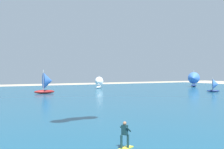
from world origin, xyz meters
TOP-DOWN VIEW (x-y plane):
  - ocean at (0.00, 49.20)m, footprint 160.00×90.00m
  - kitesurfer at (-0.46, 14.80)m, footprint 2.00×1.38m
  - sailboat_mid_right at (24.45, 70.96)m, footprint 3.31×3.22m
  - sailboat_far_left at (42.09, 44.51)m, footprint 3.06×3.02m
  - sailboat_heeled_over at (54.50, 63.63)m, footprint 4.69×4.48m
  - sailboat_center_horizon at (6.45, 58.92)m, footprint 4.45×3.79m

SIDE VIEW (x-z plane):
  - ocean at x=0.00m, z-range 0.00..0.10m
  - kitesurfer at x=-0.46m, z-range -0.13..1.54m
  - sailboat_far_left at x=42.09m, z-range -0.04..3.40m
  - sailboat_mid_right at x=24.45m, z-range -0.06..3.65m
  - sailboat_center_horizon at x=6.45m, z-range -0.12..5.05m
  - sailboat_heeled_over at x=54.50m, z-range -0.12..5.11m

